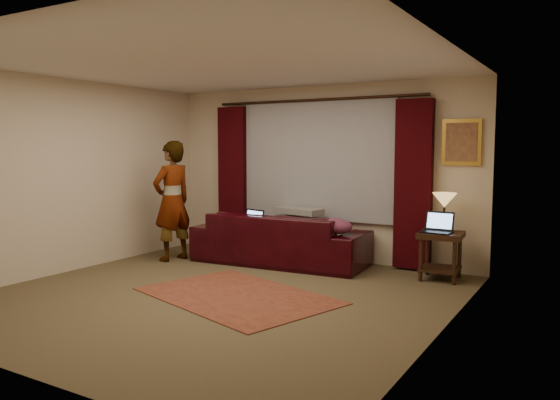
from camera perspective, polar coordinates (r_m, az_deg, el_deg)
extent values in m
cube|color=brown|center=(6.35, -6.41, -9.92)|extent=(5.00, 5.00, 0.01)
cube|color=silver|center=(6.19, -6.67, 14.00)|extent=(5.00, 5.00, 0.02)
cube|color=beige|center=(8.26, 4.01, 2.85)|extent=(5.00, 0.02, 2.60)
cube|color=beige|center=(4.42, -26.53, -0.05)|extent=(5.00, 0.02, 2.60)
cube|color=beige|center=(7.90, -21.14, 2.37)|extent=(0.02, 5.00, 2.60)
cube|color=beige|center=(5.04, 16.74, 0.92)|extent=(0.02, 5.00, 2.60)
cube|color=#929299|center=(8.20, 3.83, 4.23)|extent=(2.50, 0.05, 1.80)
cube|color=black|center=(8.95, -4.93, 2.28)|extent=(0.50, 0.14, 2.30)
cube|color=black|center=(7.61, 13.77, 1.57)|extent=(0.50, 0.14, 2.30)
cylinder|color=black|center=(8.19, 3.71, 10.40)|extent=(0.04, 0.04, 3.40)
cube|color=gold|center=(7.52, 18.45, 5.75)|extent=(0.50, 0.04, 0.60)
imported|color=black|center=(7.91, 0.00, -3.01)|extent=(2.60, 1.28, 1.02)
cube|color=gray|center=(8.09, 1.95, 0.77)|extent=(0.80, 0.45, 0.09)
ellipsoid|color=#6B2D45|center=(7.39, 5.68, -2.81)|extent=(0.58, 0.49, 0.22)
cube|color=brown|center=(6.30, -4.50, -9.94)|extent=(2.52, 2.03, 0.01)
cube|color=black|center=(7.27, 16.42, -5.63)|extent=(0.57, 0.57, 0.61)
imported|color=gray|center=(8.25, -11.20, -0.10)|extent=(0.61, 0.61, 1.78)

